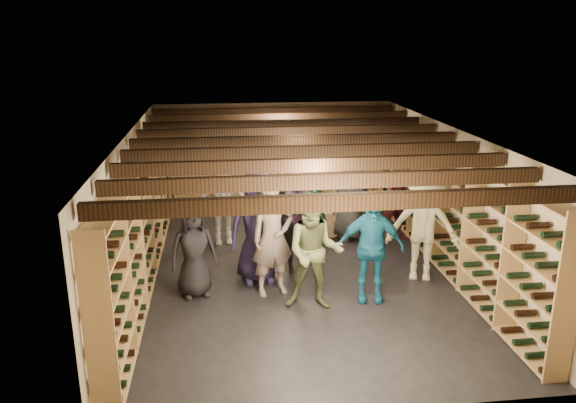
# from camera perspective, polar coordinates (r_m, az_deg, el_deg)

# --- Properties ---
(ground) EXTENTS (8.00, 8.00, 0.00)m
(ground) POSITION_cam_1_polar(r_m,az_deg,el_deg) (9.98, 0.87, -6.66)
(ground) COLOR black
(ground) RESTS_ON ground
(walls) EXTENTS (5.52, 8.02, 2.40)m
(walls) POSITION_cam_1_polar(r_m,az_deg,el_deg) (9.56, 0.90, -0.05)
(walls) COLOR #B5A78C
(walls) RESTS_ON ground
(ceiling) EXTENTS (5.50, 8.00, 0.01)m
(ceiling) POSITION_cam_1_polar(r_m,az_deg,el_deg) (9.28, 0.94, 7.05)
(ceiling) COLOR beige
(ceiling) RESTS_ON walls
(ceiling_joists) EXTENTS (5.40, 7.12, 0.18)m
(ceiling_joists) POSITION_cam_1_polar(r_m,az_deg,el_deg) (9.31, 0.93, 6.20)
(ceiling_joists) COLOR black
(ceiling_joists) RESTS_ON ground
(wine_rack_left) EXTENTS (0.32, 7.50, 2.15)m
(wine_rack_left) POSITION_cam_1_polar(r_m,az_deg,el_deg) (9.61, -14.47, -1.31)
(wine_rack_left) COLOR #9F754D
(wine_rack_left) RESTS_ON ground
(wine_rack_right) EXTENTS (0.32, 7.50, 2.15)m
(wine_rack_right) POSITION_cam_1_polar(r_m,az_deg,el_deg) (10.26, 15.26, -0.21)
(wine_rack_right) COLOR #9F754D
(wine_rack_right) RESTS_ON ground
(wine_rack_back) EXTENTS (4.70, 0.30, 2.15)m
(wine_rack_back) POSITION_cam_1_polar(r_m,az_deg,el_deg) (13.28, -1.38, 4.22)
(wine_rack_back) COLOR #9F754D
(wine_rack_back) RESTS_ON ground
(crate_stack_left) EXTENTS (0.51, 0.35, 0.85)m
(crate_stack_left) POSITION_cam_1_polar(r_m,az_deg,el_deg) (11.06, 1.03, -1.90)
(crate_stack_left) COLOR #A47C57
(crate_stack_left) RESTS_ON ground
(crate_stack_right) EXTENTS (0.55, 0.42, 0.51)m
(crate_stack_right) POSITION_cam_1_polar(r_m,az_deg,el_deg) (11.43, 3.93, -2.21)
(crate_stack_right) COLOR #A47C57
(crate_stack_right) RESTS_ON ground
(crate_loose) EXTENTS (0.58, 0.49, 0.17)m
(crate_loose) POSITION_cam_1_polar(r_m,az_deg,el_deg) (11.81, -0.48, -2.40)
(crate_loose) COLOR #A47C57
(crate_loose) RESTS_ON ground
(person_0) EXTENTS (0.84, 0.67, 1.51)m
(person_0) POSITION_cam_1_polar(r_m,az_deg,el_deg) (8.81, -9.58, -4.91)
(person_0) COLOR black
(person_0) RESTS_ON ground
(person_1) EXTENTS (0.65, 0.44, 1.73)m
(person_1) POSITION_cam_1_polar(r_m,az_deg,el_deg) (9.52, -0.56, -2.25)
(person_1) COLOR black
(person_1) RESTS_ON ground
(person_2) EXTENTS (0.98, 0.84, 1.77)m
(person_2) POSITION_cam_1_polar(r_m,az_deg,el_deg) (8.27, 2.70, -5.16)
(person_2) COLOR #555E3B
(person_2) RESTS_ON ground
(person_3) EXTENTS (1.36, 1.04, 1.86)m
(person_3) POSITION_cam_1_polar(r_m,az_deg,el_deg) (9.47, 13.59, -2.43)
(person_3) COLOR beige
(person_3) RESTS_ON ground
(person_4) EXTENTS (1.05, 0.57, 1.71)m
(person_4) POSITION_cam_1_polar(r_m,az_deg,el_deg) (8.61, 8.39, -4.64)
(person_4) COLOR #165F85
(person_4) RESTS_ON ground
(person_6) EXTENTS (0.99, 0.70, 1.89)m
(person_6) POSITION_cam_1_polar(r_m,az_deg,el_deg) (9.15, -3.11, -2.56)
(person_6) COLOR #251F47
(person_6) RESTS_ON ground
(person_7) EXTENTS (0.78, 0.62, 1.88)m
(person_7) POSITION_cam_1_polar(r_m,az_deg,el_deg) (8.69, -1.56, -3.66)
(person_7) COLOR gray
(person_7) RESTS_ON ground
(person_8) EXTENTS (1.03, 0.88, 1.86)m
(person_8) POSITION_cam_1_polar(r_m,az_deg,el_deg) (11.09, 11.38, 0.56)
(person_8) COLOR #4E1B20
(person_8) RESTS_ON ground
(person_9) EXTENTS (1.23, 0.78, 1.82)m
(person_9) POSITION_cam_1_polar(r_m,az_deg,el_deg) (10.81, -6.68, 0.24)
(person_9) COLOR #9E9D91
(person_9) RESTS_ON ground
(person_10) EXTENTS (0.95, 0.63, 1.51)m
(person_10) POSITION_cam_1_polar(r_m,az_deg,el_deg) (10.32, 2.68, -1.40)
(person_10) COLOR #234833
(person_10) RESTS_ON ground
(person_11) EXTENTS (1.58, 0.88, 1.63)m
(person_11) POSITION_cam_1_polar(r_m,az_deg,el_deg) (10.72, 0.96, -0.33)
(person_11) COLOR #7D4D80
(person_11) RESTS_ON ground
(person_12) EXTENTS (0.97, 0.73, 1.79)m
(person_12) POSITION_cam_1_polar(r_m,az_deg,el_deg) (11.10, 6.43, 0.63)
(person_12) COLOR #2E2E32
(person_12) RESTS_ON ground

